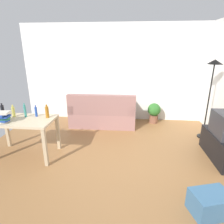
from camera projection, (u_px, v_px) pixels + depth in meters
The scene contains 14 objects.
ground_plane at pixel (105, 156), 3.78m from camera, with size 5.20×4.40×0.02m, color olive.
wall_rear at pixel (114, 74), 5.43m from camera, with size 5.20×0.10×2.70m, color white.
couch at pixel (103, 114), 5.20m from camera, with size 1.75×0.84×0.92m.
tv_stand at pixel (222, 147), 3.60m from camera, with size 0.44×1.10×0.48m.
torchiere_lamp at pixel (212, 78), 4.12m from camera, with size 0.32×0.32×1.81m.
desk at pixel (22, 125), 3.59m from camera, with size 1.21×0.71×0.76m.
potted_plant at pixel (154, 112), 5.37m from camera, with size 0.36×0.36×0.57m.
storage_box at pixel (210, 203), 2.41m from camera, with size 0.48×0.34×0.30m, color #386084.
bottle_dark at pixel (3, 110), 3.72m from camera, with size 0.06×0.06×0.25m.
bottle_squat at pixel (13, 112), 3.67m from camera, with size 0.06×0.06×0.24m.
bottle_tall at pixel (25, 111), 3.65m from camera, with size 0.05×0.05×0.28m.
bottle_blue at pixel (36, 112), 3.68m from camera, with size 0.05×0.05×0.23m.
bottle_amber at pixel (47, 112), 3.62m from camera, with size 0.07×0.07×0.26m.
book_stack at pixel (2, 117), 3.38m from camera, with size 0.29×0.21×0.20m.
Camera 1 is at (0.43, -3.29, 2.01)m, focal length 30.35 mm.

